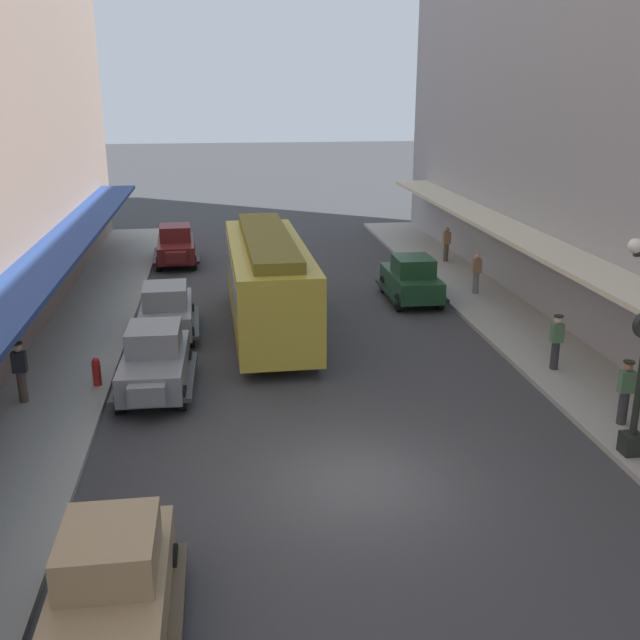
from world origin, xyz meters
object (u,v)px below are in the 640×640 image
parked_car_4 (411,278)px  pedestrian_0 (476,273)px  streetcar (268,279)px  pedestrian_5 (556,342)px  pedestrian_3 (625,392)px  parked_car_2 (176,245)px  pedestrian_2 (446,244)px  fire_hydrant (96,371)px  parked_car_3 (166,309)px  parked_car_1 (155,359)px  parked_car_0 (110,589)px  pedestrian_1 (20,371)px

parked_car_4 → pedestrian_0: (2.77, 0.24, 0.05)m
streetcar → pedestrian_5: size_ratio=5.77×
pedestrian_3 → pedestrian_5: size_ratio=1.00×
parked_car_2 → pedestrian_2: size_ratio=2.63×
fire_hydrant → parked_car_3: bearing=69.8°
parked_car_4 → pedestrian_3: parked_car_4 is taller
pedestrian_2 → pedestrian_5: pedestrian_5 is taller
parked_car_4 → streetcar: size_ratio=0.44×
pedestrian_0 → parked_car_1: bearing=-146.4°
parked_car_4 → parked_car_2: bearing=141.0°
parked_car_3 → pedestrian_2: (12.64, 8.90, 0.05)m
parked_car_0 → pedestrian_2: size_ratio=2.60×
parked_car_3 → pedestrian_1: 6.48m
parked_car_2 → pedestrian_1: parked_car_2 is taller
pedestrian_3 → parked_car_2: bearing=121.2°
parked_car_1 → pedestrian_0: size_ratio=2.61×
pedestrian_2 → pedestrian_5: size_ratio=0.98×
parked_car_3 → pedestrian_3: size_ratio=2.57×
parked_car_0 → streetcar: streetcar is taller
pedestrian_2 → pedestrian_0: bearing=-95.0°
parked_car_3 → pedestrian_0: parked_car_3 is taller
pedestrian_1 → pedestrian_3: size_ratio=1.00×
parked_car_3 → parked_car_1: bearing=-90.3°
pedestrian_1 → pedestrian_2: 21.58m
fire_hydrant → pedestrian_0: 15.88m
fire_hydrant → pedestrian_0: (13.82, 7.82, 0.43)m
parked_car_1 → parked_car_4: size_ratio=1.00×
pedestrian_5 → pedestrian_3: bearing=-89.3°
pedestrian_5 → streetcar: bearing=148.1°
pedestrian_0 → pedestrian_1: 17.87m
pedestrian_1 → pedestrian_2: pedestrian_1 is taller
parked_car_2 → parked_car_4: 12.34m
parked_car_1 → parked_car_2: same height
parked_car_2 → pedestrian_3: bearing=-58.8°
pedestrian_2 → fire_hydrant: bearing=-136.8°
parked_car_0 → streetcar: (3.43, 14.64, 0.96)m
fire_hydrant → pedestrian_2: pedestrian_2 is taller
parked_car_1 → parked_car_3: same height
pedestrian_0 → pedestrian_1: pedestrian_1 is taller
pedestrian_0 → pedestrian_5: bearing=-93.4°
parked_car_2 → pedestrian_0: size_ratio=2.63×
parked_car_0 → fire_hydrant: size_ratio=5.20×
parked_car_0 → parked_car_4: (9.32, 17.73, 0.00)m
parked_car_1 → pedestrian_5: (11.66, -0.32, 0.07)m
streetcar → pedestrian_1: size_ratio=5.77×
pedestrian_1 → pedestrian_5: bearing=1.2°
parked_car_1 → pedestrian_3: size_ratio=2.57×
pedestrian_2 → pedestrian_5: (-1.00, -14.05, 0.02)m
parked_car_0 → parked_car_1: (-0.08, 9.89, 0.00)m
parked_car_2 → parked_car_0: bearing=-89.4°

